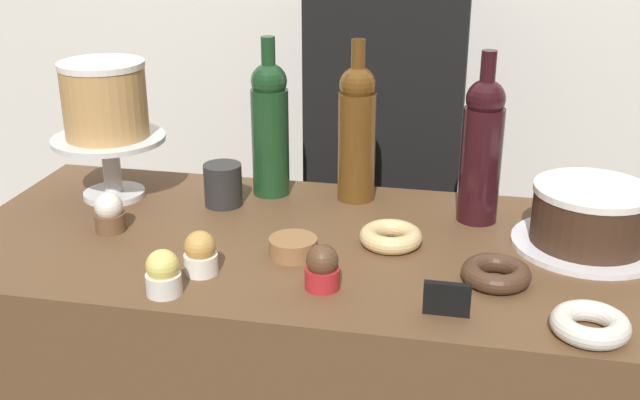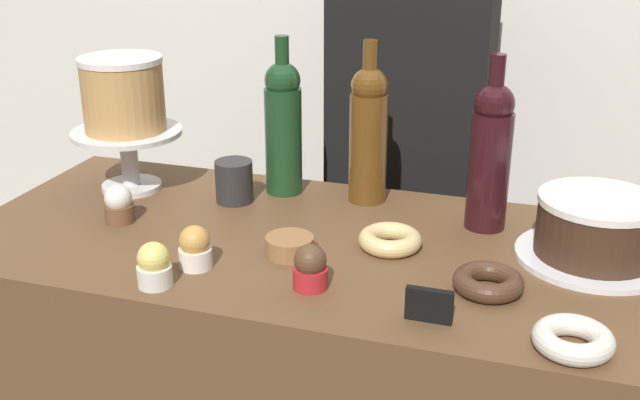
# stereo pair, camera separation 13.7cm
# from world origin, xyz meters

# --- Properties ---
(cake_stand_pedestal) EXTENTS (0.23, 0.23, 0.13)m
(cake_stand_pedestal) POSITION_xyz_m (-0.46, 0.13, 1.02)
(cake_stand_pedestal) COLOR silver
(cake_stand_pedestal) RESTS_ON display_counter
(white_layer_cake) EXTENTS (0.17, 0.17, 0.15)m
(white_layer_cake) POSITION_xyz_m (-0.46, 0.13, 1.13)
(white_layer_cake) COLOR tan
(white_layer_cake) RESTS_ON cake_stand_pedestal
(silver_serving_platter) EXTENTS (0.26, 0.26, 0.01)m
(silver_serving_platter) POSITION_xyz_m (0.47, 0.07, 0.93)
(silver_serving_platter) COLOR white
(silver_serving_platter) RESTS_ON display_counter
(chocolate_round_cake) EXTENTS (0.20, 0.20, 0.10)m
(chocolate_round_cake) POSITION_xyz_m (0.47, 0.07, 0.99)
(chocolate_round_cake) COLOR #3D2619
(chocolate_round_cake) RESTS_ON silver_serving_platter
(wine_bottle_green) EXTENTS (0.08, 0.08, 0.33)m
(wine_bottle_green) POSITION_xyz_m (-0.15, 0.22, 1.07)
(wine_bottle_green) COLOR #193D1E
(wine_bottle_green) RESTS_ON display_counter
(wine_bottle_amber) EXTENTS (0.08, 0.08, 0.33)m
(wine_bottle_amber) POSITION_xyz_m (0.03, 0.22, 1.07)
(wine_bottle_amber) COLOR #5B3814
(wine_bottle_amber) RESTS_ON display_counter
(wine_bottle_dark_red) EXTENTS (0.08, 0.08, 0.33)m
(wine_bottle_dark_red) POSITION_xyz_m (0.27, 0.16, 1.07)
(wine_bottle_dark_red) COLOR black
(wine_bottle_dark_red) RESTS_ON display_counter
(cupcake_lemon) EXTENTS (0.06, 0.06, 0.07)m
(cupcake_lemon) POSITION_xyz_m (-0.20, -0.24, 0.96)
(cupcake_lemon) COLOR white
(cupcake_lemon) RESTS_ON display_counter
(cupcake_caramel) EXTENTS (0.06, 0.06, 0.07)m
(cupcake_caramel) POSITION_xyz_m (-0.17, -0.16, 0.96)
(cupcake_caramel) COLOR white
(cupcake_caramel) RESTS_ON display_counter
(cupcake_chocolate) EXTENTS (0.06, 0.06, 0.07)m
(cupcake_chocolate) POSITION_xyz_m (0.04, -0.17, 0.96)
(cupcake_chocolate) COLOR red
(cupcake_chocolate) RESTS_ON display_counter
(cupcake_vanilla) EXTENTS (0.06, 0.06, 0.07)m
(cupcake_vanilla) POSITION_xyz_m (-0.39, -0.03, 0.96)
(cupcake_vanilla) COLOR brown
(cupcake_vanilla) RESTS_ON display_counter
(donut_sugar) EXTENTS (0.11, 0.11, 0.03)m
(donut_sugar) POSITION_xyz_m (0.44, -0.23, 0.94)
(donut_sugar) COLOR silver
(donut_sugar) RESTS_ON display_counter
(donut_glazed) EXTENTS (0.11, 0.11, 0.03)m
(donut_glazed) POSITION_xyz_m (0.13, 0.01, 0.94)
(donut_glazed) COLOR #E0C17F
(donut_glazed) RESTS_ON display_counter
(donut_chocolate) EXTENTS (0.11, 0.11, 0.03)m
(donut_chocolate) POSITION_xyz_m (0.31, -0.10, 0.94)
(donut_chocolate) COLOR #472D1E
(donut_chocolate) RESTS_ON display_counter
(cookie_stack) EXTENTS (0.08, 0.08, 0.03)m
(cookie_stack) POSITION_xyz_m (-0.03, -0.07, 0.95)
(cookie_stack) COLOR olive
(cookie_stack) RESTS_ON display_counter
(price_sign_chalkboard) EXTENTS (0.07, 0.01, 0.05)m
(price_sign_chalkboard) POSITION_xyz_m (0.24, -0.22, 0.95)
(price_sign_chalkboard) COLOR black
(price_sign_chalkboard) RESTS_ON display_counter
(coffee_cup_ceramic) EXTENTS (0.08, 0.08, 0.08)m
(coffee_cup_ceramic) POSITION_xyz_m (-0.23, 0.13, 0.97)
(coffee_cup_ceramic) COLOR #282828
(coffee_cup_ceramic) RESTS_ON display_counter
(barista_figure) EXTENTS (0.36, 0.22, 1.60)m
(barista_figure) POSITION_xyz_m (0.05, 0.54, 0.84)
(barista_figure) COLOR black
(barista_figure) RESTS_ON ground_plane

